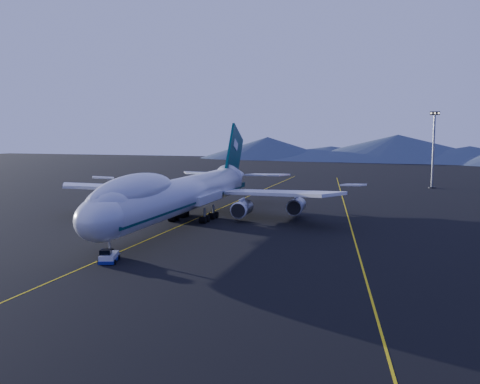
# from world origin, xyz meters

# --- Properties ---
(ground) EXTENTS (500.00, 500.00, 0.00)m
(ground) POSITION_xyz_m (0.00, 0.00, 0.00)
(ground) COLOR black
(ground) RESTS_ON ground
(taxiway_line_main) EXTENTS (0.25, 220.00, 0.01)m
(taxiway_line_main) POSITION_xyz_m (0.00, 0.00, 0.01)
(taxiway_line_main) COLOR yellow
(taxiway_line_main) RESTS_ON ground
(taxiway_line_side) EXTENTS (28.08, 198.09, 0.01)m
(taxiway_line_side) POSITION_xyz_m (30.00, 10.00, 0.01)
(taxiway_line_side) COLOR yellow
(taxiway_line_side) RESTS_ON ground
(boeing_747) EXTENTS (59.62, 72.43, 19.37)m
(boeing_747) POSITION_xyz_m (0.00, 0.03, 5.81)
(boeing_747) COLOR silver
(boeing_747) RESTS_ON ground
(pushback_tug) EXTENTS (3.29, 4.53, 1.78)m
(pushback_tug) POSITION_xyz_m (1.66, -29.50, 0.56)
(pushback_tug) COLOR silver
(pushback_tug) RESTS_ON ground
(floodlight_mast) EXTENTS (2.87, 2.15, 23.25)m
(floodlight_mast) POSITION_xyz_m (48.18, 80.56, 11.78)
(floodlight_mast) COLOR black
(floodlight_mast) RESTS_ON ground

